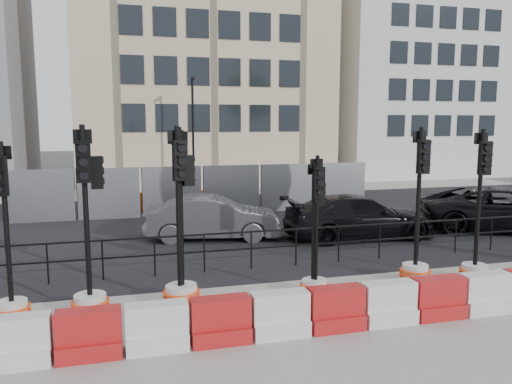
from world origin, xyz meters
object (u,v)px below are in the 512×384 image
object	(u,v)px
traffic_signal_a	(10,286)
traffic_signal_h	(476,252)
traffic_signal_d	(181,265)
car_c	(359,217)

from	to	relation	value
traffic_signal_a	traffic_signal_h	bearing A→B (deg)	9.65
traffic_signal_d	traffic_signal_h	size ratio (longest dim) A/B	1.02
traffic_signal_a	car_c	bearing A→B (deg)	37.03
traffic_signal_h	car_c	size ratio (longest dim) A/B	0.72
traffic_signal_a	car_c	distance (m)	10.40
traffic_signal_d	traffic_signal_h	distance (m)	6.79
traffic_signal_a	car_c	world-z (taller)	traffic_signal_a
traffic_signal_d	car_c	bearing A→B (deg)	20.25
traffic_signal_a	traffic_signal_d	distance (m)	3.15
car_c	traffic_signal_d	bearing A→B (deg)	128.67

